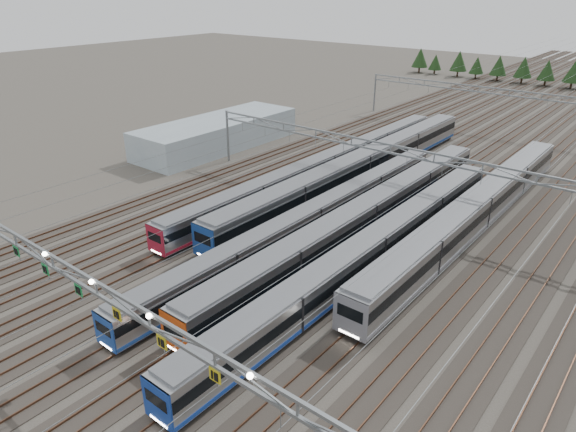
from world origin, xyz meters
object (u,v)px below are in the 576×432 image
Objects in this scene: train_a at (327,166)px; train_c at (312,219)px; gantry_near at (95,291)px; west_shed at (218,133)px; gantry_mid at (390,156)px; train_d at (364,217)px; gantry_far at (509,98)px; train_f at (476,210)px; train_b at (360,167)px; train_e at (372,250)px.

train_c is at bearing -60.32° from train_a.
gantry_near reaches higher than west_shed.
train_d is at bearing -76.33° from gantry_mid.
gantry_near is at bearing -90.03° from gantry_far.
train_f is (22.50, -2.92, 0.28)m from train_a.
train_c is (4.50, -17.43, -0.39)m from train_b.
train_f is (18.00, -4.56, -0.02)m from train_b.
west_shed is at bearing 172.79° from gantry_mid.
gantry_near is 1.00× the size of gantry_mid.
train_e reaches higher than train_a.
gantry_mid is 1.88× the size of west_shed.
gantry_mid is at bearing 80.12° from train_c.
gantry_far is at bearing 92.38° from train_d.
train_f is (13.50, 12.87, 0.38)m from train_c.
train_e is at bearing -55.63° from train_b.
train_a is 1.02× the size of train_b.
train_f is 46.61m from gantry_far.
train_b reaches higher than train_f.
train_f reaches higher than train_c.
train_c is 0.99× the size of train_f.
gantry_near is at bearing -85.37° from train_c.
train_b is at bearing 146.25° from gantry_mid.
train_d is (4.50, 3.67, 0.26)m from train_c.
gantry_far reaches higher than train_a.
gantry_far is (-2.25, 54.25, 4.22)m from train_d.
train_b is 18.57m from train_f.
west_shed reaches higher than train_c.
train_a is 1.12× the size of train_d.
gantry_far is (0.05, 85.12, -0.70)m from gantry_near.
gantry_far is (2.25, 57.92, 4.48)m from train_c.
train_d is at bearing -134.38° from train_f.
train_d is at bearing -56.81° from train_b.
gantry_near is (2.20, -27.20, 5.18)m from train_c.
west_shed is (-41.65, 19.64, 0.29)m from train_e.
gantry_far reaches higher than west_shed.
train_d reaches higher than train_a.
west_shed reaches higher than train_f.
train_b is at bearing 124.37° from train_e.
train_f is at bearing 74.25° from gantry_near.
train_b is 1.04× the size of gantry_near.
train_e is 1.73× the size of west_shed.
train_c is at bearing -136.37° from train_f.
west_shed reaches higher than train_d.
west_shed is (-34.90, 4.42, -4.03)m from gantry_mid.
train_e is (18.00, -18.10, 0.06)m from train_a.
train_a is 1.16× the size of train_e.
train_c is at bearing -27.96° from west_shed.
gantry_near reaches higher than train_f.
gantry_near is at bearing -81.46° from train_b.
train_b is 28.15m from west_shed.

